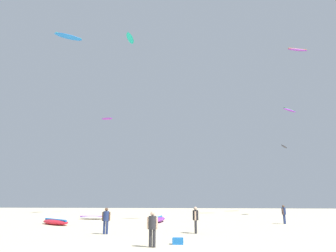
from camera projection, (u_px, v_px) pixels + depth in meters
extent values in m
cylinder|color=#2D2D33|center=(150.00, 238.00, 13.77)|extent=(0.15, 0.15, 0.82)
cylinder|color=#2D2D33|center=(154.00, 238.00, 13.73)|extent=(0.15, 0.15, 0.82)
cylinder|color=#2D2D33|center=(152.00, 223.00, 13.93)|extent=(0.38, 0.38, 0.62)
cylinder|color=beige|center=(148.00, 223.00, 13.97)|extent=(0.11, 0.11, 0.57)
cylinder|color=beige|center=(157.00, 223.00, 13.87)|extent=(0.11, 0.11, 0.57)
sphere|color=beige|center=(153.00, 214.00, 14.03)|extent=(0.22, 0.22, 0.22)
cylinder|color=navy|center=(107.00, 228.00, 18.75)|extent=(0.16, 0.16, 0.83)
cylinder|color=navy|center=(104.00, 228.00, 18.76)|extent=(0.16, 0.16, 0.83)
cylinder|color=navy|center=(106.00, 216.00, 18.94)|extent=(0.38, 0.38, 0.62)
cylinder|color=brown|center=(109.00, 216.00, 18.92)|extent=(0.11, 0.11, 0.57)
cylinder|color=brown|center=(103.00, 216.00, 18.94)|extent=(0.11, 0.11, 0.57)
sphere|color=brown|center=(107.00, 209.00, 19.04)|extent=(0.22, 0.22, 0.22)
cylinder|color=navy|center=(285.00, 219.00, 26.31)|extent=(0.16, 0.16, 0.83)
cylinder|color=navy|center=(284.00, 219.00, 26.18)|extent=(0.16, 0.16, 0.83)
cylinder|color=navy|center=(284.00, 211.00, 26.42)|extent=(0.38, 0.38, 0.62)
cylinder|color=brown|center=(285.00, 211.00, 26.58)|extent=(0.11, 0.11, 0.57)
cylinder|color=brown|center=(283.00, 211.00, 26.26)|extent=(0.11, 0.11, 0.57)
sphere|color=brown|center=(283.00, 206.00, 26.53)|extent=(0.22, 0.22, 0.22)
cylinder|color=#2D2D33|center=(196.00, 227.00, 19.28)|extent=(0.16, 0.16, 0.85)
cylinder|color=#2D2D33|center=(196.00, 227.00, 19.09)|extent=(0.16, 0.16, 0.85)
cylinder|color=black|center=(195.00, 215.00, 19.37)|extent=(0.39, 0.39, 0.64)
cylinder|color=beige|center=(196.00, 215.00, 19.58)|extent=(0.11, 0.11, 0.59)
cylinder|color=beige|center=(195.00, 216.00, 19.14)|extent=(0.11, 0.11, 0.59)
sphere|color=beige|center=(195.00, 208.00, 19.48)|extent=(0.23, 0.23, 0.23)
ellipsoid|color=purple|center=(158.00, 220.00, 28.14)|extent=(1.65, 4.52, 0.51)
cylinder|color=blue|center=(158.00, 218.00, 28.19)|extent=(0.56, 4.08, 0.19)
ellipsoid|color=white|center=(93.00, 218.00, 31.82)|extent=(3.27, 1.07, 0.41)
cylinder|color=purple|center=(93.00, 216.00, 31.86)|extent=(2.98, 0.27, 0.14)
ellipsoid|color=red|center=(55.00, 222.00, 25.53)|extent=(3.98, 3.47, 0.47)
cylinder|color=blue|center=(56.00, 220.00, 25.57)|extent=(3.10, 2.48, 0.18)
cube|color=blue|center=(178.00, 241.00, 14.58)|extent=(0.56, 0.36, 0.32)
ellipsoid|color=purple|center=(107.00, 119.00, 49.60)|extent=(2.09, 0.87, 0.39)
cylinder|color=blue|center=(107.00, 118.00, 49.62)|extent=(1.86, 0.34, 0.09)
ellipsoid|color=blue|center=(68.00, 37.00, 46.64)|extent=(4.37, 3.37, 0.51)
cylinder|color=#19B29E|center=(69.00, 36.00, 46.69)|extent=(3.51, 2.29, 0.19)
ellipsoid|color=#19B29E|center=(130.00, 38.00, 46.98)|extent=(1.04, 3.44, 0.40)
cylinder|color=#19B29E|center=(130.00, 38.00, 47.02)|extent=(0.21, 3.15, 0.15)
ellipsoid|color=#2D2D33|center=(284.00, 146.00, 41.46)|extent=(1.82, 2.52, 0.60)
ellipsoid|color=purple|center=(298.00, 50.00, 44.69)|extent=(3.47, 1.76, 0.71)
cylinder|color=orange|center=(297.00, 49.00, 44.72)|extent=(3.01, 0.88, 0.15)
ellipsoid|color=purple|center=(290.00, 110.00, 52.42)|extent=(3.55, 3.22, 0.91)
cylinder|color=green|center=(289.00, 109.00, 52.46)|extent=(2.74, 2.33, 0.16)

